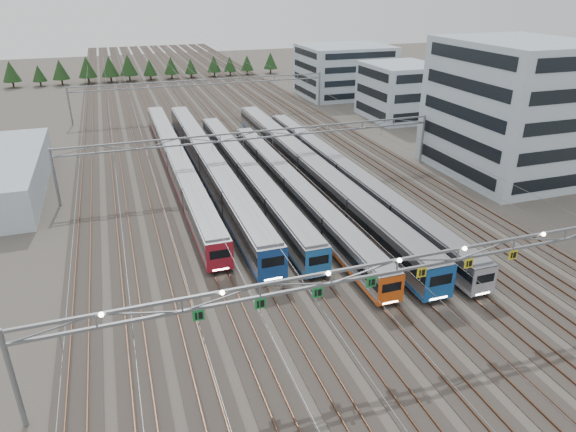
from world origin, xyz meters
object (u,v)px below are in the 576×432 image
object	(u,v)px
gantry_far	(203,87)
west_shed	(5,175)
train_d	(293,188)
gantry_near	(397,269)
depot_bldg_north	(345,71)
train_f	(345,174)
train_c	(247,174)
train_e	(308,168)
gantry_mid	(258,141)
train_b	(209,164)
depot_bldg_mid	(400,91)
train_a	(177,162)
depot_bldg_south	(512,109)

from	to	relation	value
gantry_far	west_shed	world-z (taller)	gantry_far
train_d	gantry_near	world-z (taller)	gantry_near
depot_bldg_north	train_f	bearing A→B (deg)	-114.48
train_c	train_e	world-z (taller)	train_e
train_c	train_e	size ratio (longest dim) A/B	0.81
train_e	gantry_mid	world-z (taller)	gantry_mid
train_b	train_f	world-z (taller)	train_b
train_c	depot_bldg_mid	xyz separation A→B (m)	(42.60, 30.37, 3.70)
train_a	gantry_far	size ratio (longest dim) A/B	1.14
gantry_near	gantry_mid	size ratio (longest dim) A/B	1.00
train_a	train_c	size ratio (longest dim) A/B	1.16
gantry_near	depot_bldg_south	bearing A→B (deg)	40.17
train_b	train_f	xyz separation A→B (m)	(18.00, -9.85, -0.30)
train_c	gantry_far	bearing A→B (deg)	87.24
train_c	west_shed	size ratio (longest dim) A/B	1.85
train_e	train_f	xyz separation A→B (m)	(4.50, -3.34, -0.33)
train_f	gantry_near	bearing A→B (deg)	-108.40
train_b	depot_bldg_mid	world-z (taller)	depot_bldg_mid
train_d	gantry_mid	distance (m)	10.35
train_e	depot_bldg_north	world-z (taller)	depot_bldg_north
gantry_far	depot_bldg_mid	bearing A→B (deg)	-22.06
train_b	train_d	xyz separation A→B (m)	(9.00, -12.79, -0.31)
depot_bldg_north	gantry_mid	bearing A→B (deg)	-125.46
train_e	depot_bldg_south	xyz separation A→B (m)	(30.81, -5.55, 7.69)
train_c	gantry_mid	size ratio (longest dim) A/B	0.99
train_e	gantry_far	bearing A→B (deg)	98.04
train_f	depot_bldg_north	bearing A→B (deg)	65.52
train_b	gantry_mid	world-z (taller)	gantry_mid
train_a	gantry_far	distance (m)	39.78
train_c	gantry_mid	world-z (taller)	gantry_mid
depot_bldg_mid	west_shed	size ratio (longest dim) A/B	0.53
depot_bldg_south	depot_bldg_mid	world-z (taller)	depot_bldg_south
depot_bldg_mid	train_e	bearing A→B (deg)	-136.88
train_e	train_f	world-z (taller)	train_e
train_f	gantry_mid	world-z (taller)	gantry_mid
train_d	gantry_mid	xyz separation A→B (m)	(-2.25, 9.10, 4.40)
train_b	depot_bldg_mid	distance (m)	53.42
gantry_near	train_f	bearing A→B (deg)	71.60
gantry_mid	depot_bldg_north	distance (m)	67.18
train_e	gantry_far	xyz separation A→B (m)	(-6.75, 47.82, 4.06)
train_d	depot_bldg_south	world-z (taller)	depot_bldg_south
train_a	gantry_mid	world-z (taller)	gantry_mid
west_shed	train_f	bearing A→B (deg)	-16.12
depot_bldg_north	west_shed	bearing A→B (deg)	-147.40
train_f	west_shed	bearing A→B (deg)	163.88
train_f	west_shed	xyz separation A→B (m)	(-46.48, 13.43, 0.69)
train_d	depot_bldg_mid	xyz separation A→B (m)	(38.10, 37.75, 3.82)
train_b	train_c	distance (m)	7.04
gantry_mid	depot_bldg_mid	distance (m)	49.49
train_c	gantry_near	world-z (taller)	gantry_near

